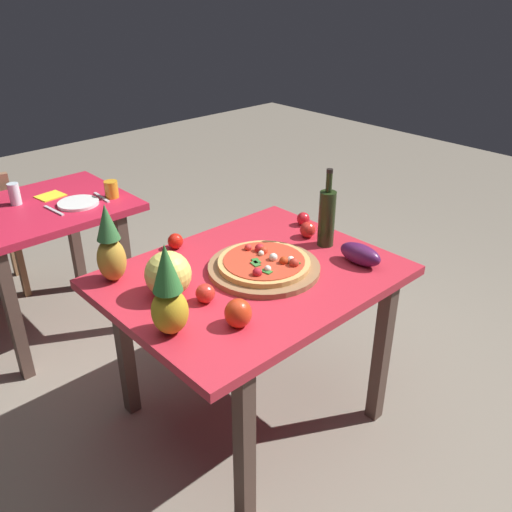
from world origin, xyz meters
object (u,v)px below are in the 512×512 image
tomato_beside_pepper (175,241)px  fork_utensil (54,211)px  pineapple_right (110,247)px  napkin_folded (50,196)px  wine_bottle (327,217)px  melon (168,274)px  pizza_board (264,268)px  eggplant (360,254)px  drinking_glass_water (14,194)px  display_table (252,292)px  pizza (265,262)px  bell_pepper (238,313)px  dinner_plate (78,203)px  tomato_by_bottle (205,293)px  tomato_near_board (308,230)px  tomato_at_corner (303,219)px  background_table (39,228)px  drinking_glass_juice (111,189)px  pineapple_left (168,294)px  knife_utensil (102,197)px

tomato_beside_pepper → fork_utensil: 0.83m
pineapple_right → napkin_folded: pineapple_right is taller
wine_bottle → melon: 0.80m
pizza_board → eggplant: eggplant is taller
tomato_beside_pepper → drinking_glass_water: (-0.33, 1.03, 0.02)m
fork_utensil → pizza_board: bearing=-78.4°
display_table → pizza: (0.06, -0.02, 0.14)m
bell_pepper → eggplant: size_ratio=0.55×
dinner_plate → tomato_by_bottle: bearing=-94.5°
melon → tomato_near_board: size_ratio=2.40×
tomato_at_corner → background_table: bearing=128.1°
display_table → melon: (-0.35, 0.09, 0.19)m
pizza_board → drinking_glass_juice: drinking_glass_juice is taller
tomato_at_corner → pizza: bearing=-155.7°
napkin_folded → tomato_beside_pepper: bearing=-81.9°
pizza → fork_utensil: pizza is taller
wine_bottle → eggplant: wine_bottle is taller
background_table → tomato_by_bottle: tomato_by_bottle is taller
tomato_near_board → napkin_folded: 1.51m
pizza → drinking_glass_juice: bearing=92.3°
tomato_near_board → napkin_folded: size_ratio=0.54×
melon → tomato_near_board: bearing=-0.9°
melon → tomato_beside_pepper: (0.25, 0.32, -0.06)m
tomato_near_board → wine_bottle: bearing=-90.5°
wine_bottle → pizza: bearing=178.4°
bell_pepper → tomato_by_bottle: bell_pepper is taller
display_table → drinking_glass_water: bearing=106.6°
tomato_beside_pepper → pizza_board: bearing=-70.4°
tomato_at_corner → tomato_beside_pepper: bearing=160.6°
wine_bottle → pineapple_right: size_ratio=1.09×
pineapple_left → dinner_plate: pineapple_left is taller
pizza_board → wine_bottle: 0.40m
melon → tomato_at_corner: melon is taller
bell_pepper → napkin_folded: (0.05, 1.67, -0.05)m
bell_pepper → napkin_folded: bearing=88.4°
pizza_board → display_table: bearing=160.0°
pizza_board → napkin_folded: pizza_board is taller
pizza → wine_bottle: (0.38, -0.01, 0.10)m
background_table → drinking_glass_juice: bearing=-22.3°
pizza_board → tomato_by_bottle: tomato_by_bottle is taller
pineapple_left → drinking_glass_water: size_ratio=2.89×
melon → drinking_glass_juice: (0.36, 1.08, -0.04)m
background_table → fork_utensil: fork_utensil is taller
tomato_near_board → dinner_plate: size_ratio=0.35×
melon → tomato_by_bottle: (0.07, -0.14, -0.05)m
wine_bottle → tomato_beside_pepper: wine_bottle is taller
wine_bottle → knife_utensil: wine_bottle is taller
pineapple_left → drinking_glass_water: pineapple_left is taller
tomato_beside_pepper → drinking_glass_juice: (0.11, 0.77, 0.01)m
pizza_board → pineapple_left: pineapple_left is taller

